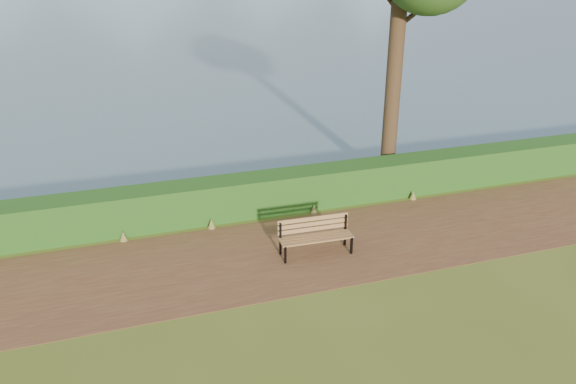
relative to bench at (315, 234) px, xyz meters
name	(u,v)px	position (x,y,z in m)	size (l,w,h in m)	color
ground	(278,262)	(-0.91, -0.15, -0.48)	(140.00, 140.00, 0.00)	#52611B
path	(274,255)	(-0.91, 0.15, -0.47)	(40.00, 3.40, 0.01)	brown
hedge	(249,195)	(-0.91, 2.45, 0.02)	(32.00, 0.85, 1.00)	#174714
bench	(315,234)	(0.00, 0.00, 0.00)	(1.68, 0.55, 0.83)	black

